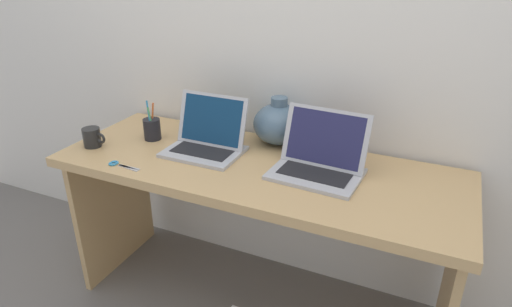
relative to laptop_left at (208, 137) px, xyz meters
name	(u,v)px	position (x,y,z in m)	size (l,w,h in m)	color
ground_plane	(256,303)	(0.25, -0.05, -0.80)	(6.00, 6.00, 0.00)	slate
back_wall	(289,34)	(0.25, 0.30, 0.40)	(4.40, 0.04, 2.40)	silver
desk	(256,196)	(0.25, -0.05, -0.21)	(1.67, 0.61, 0.74)	tan
laptop_left	(208,137)	(0.00, 0.00, 0.00)	(0.32, 0.24, 0.23)	#B2B2B7
laptop_right	(320,157)	(0.50, 0.00, 0.00)	(0.35, 0.27, 0.24)	#B2B2B7
green_vase	(279,123)	(0.25, 0.20, 0.03)	(0.23, 0.23, 0.21)	slate
coffee_mug	(92,137)	(-0.48, -0.18, -0.02)	(0.11, 0.08, 0.08)	black
pen_cup	(152,129)	(-0.29, 0.00, -0.01)	(0.08, 0.08, 0.19)	black
scissors	(119,165)	(-0.25, -0.28, -0.06)	(0.15, 0.04, 0.01)	#B7B7BC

